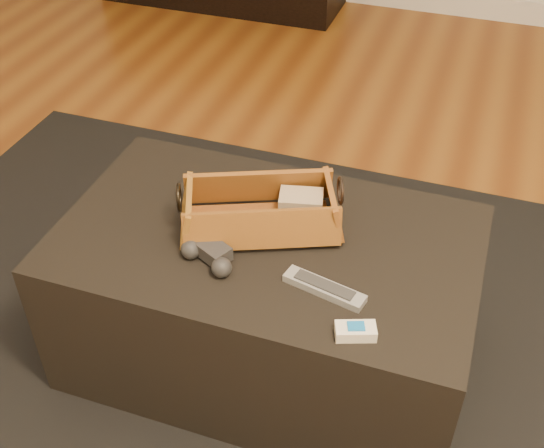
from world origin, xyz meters
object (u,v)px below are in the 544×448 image
(wicker_basket, at_px, (260,212))
(game_controller, at_px, (209,256))
(ottoman, at_px, (267,299))
(tv_remote, at_px, (253,223))
(silver_remote, at_px, (324,288))
(cream_gadget, at_px, (356,331))

(wicker_basket, relative_size, game_controller, 2.82)
(ottoman, xyz_separation_m, tv_remote, (-0.04, 0.01, 0.23))
(wicker_basket, xyz_separation_m, silver_remote, (0.20, -0.16, -0.03))
(ottoman, relative_size, silver_remote, 5.24)
(game_controller, bearing_deg, silver_remote, -0.32)
(tv_remote, bearing_deg, cream_gadget, -67.10)
(cream_gadget, bearing_deg, wicker_basket, 138.49)
(game_controller, bearing_deg, tv_remote, 69.09)
(ottoman, xyz_separation_m, game_controller, (-0.09, -0.13, 0.23))
(silver_remote, bearing_deg, wicker_basket, 141.62)
(ottoman, relative_size, wicker_basket, 2.38)
(wicker_basket, distance_m, cream_gadget, 0.40)
(ottoman, height_order, tv_remote, tv_remote)
(game_controller, distance_m, cream_gadget, 0.38)
(silver_remote, xyz_separation_m, cream_gadget, (0.09, -0.10, 0.00))
(ottoman, bearing_deg, wicker_basket, 130.80)
(tv_remote, bearing_deg, wicker_basket, 30.87)
(ottoman, distance_m, wicker_basket, 0.26)
(cream_gadget, bearing_deg, silver_remote, 132.55)
(game_controller, xyz_separation_m, silver_remote, (0.27, -0.00, -0.01))
(tv_remote, xyz_separation_m, wicker_basket, (0.01, 0.02, 0.02))
(silver_remote, bearing_deg, tv_remote, 146.84)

